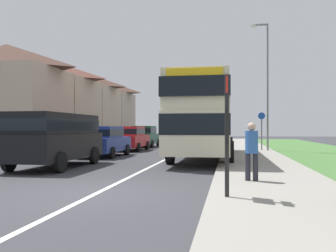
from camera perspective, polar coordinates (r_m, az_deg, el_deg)
ground_plane at (r=8.77m, az=-10.98°, el=-10.31°), size 120.00×120.00×0.00m
lane_marking_centre at (r=16.44m, az=-1.03°, el=-5.62°), size 0.14×60.00×0.01m
pavement_near_side at (r=14.21m, az=14.38°, el=-6.22°), size 3.20×68.00×0.12m
double_decker_bus at (r=18.08m, az=5.83°, el=1.64°), size 2.80×11.02×3.70m
parked_van_black at (r=14.54m, az=-17.35°, el=-1.42°), size 2.11×5.01×2.07m
parked_car_blue at (r=19.41m, az=-10.17°, el=-2.19°), size 1.94×4.23×1.61m
parked_car_red at (r=24.26m, az=-6.06°, el=-1.80°), size 1.95×4.07×1.63m
parked_car_dark_green at (r=28.84m, az=-3.73°, el=-1.51°), size 1.89×3.95×1.68m
pedestrian_at_stop at (r=9.85m, az=13.10°, el=-3.50°), size 0.34×0.34×1.67m
bus_stop_sign at (r=7.45m, az=9.32°, el=-0.19°), size 0.09×0.52×2.60m
cycle_route_sign at (r=23.74m, az=14.61°, el=-0.54°), size 0.44×0.08×2.52m
street_lamp_mid at (r=23.91m, az=15.27°, el=7.19°), size 1.14×0.20×8.17m
house_terrace_far_side at (r=35.10m, az=-16.02°, el=3.20°), size 7.33×23.75×7.34m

